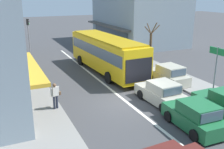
{
  "coord_description": "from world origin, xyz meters",
  "views": [
    {
      "loc": [
        -7.5,
        -14.16,
        6.93
      ],
      "look_at": [
        0.06,
        2.61,
        1.2
      ],
      "focal_mm": 42.0,
      "sensor_mm": 36.0,
      "label": 1
    }
  ],
  "objects_px": {
    "city_bus": "(106,52)",
    "street_tree_right": "(151,46)",
    "traffic_light_downstreet": "(28,31)",
    "sedan_queue_far_back": "(162,94)",
    "directional_road_sign": "(217,61)",
    "hatchback_queue_gap_filler": "(195,116)",
    "pedestrian_with_handbag_near": "(55,94)",
    "parked_hatchback_kerb_third": "(134,60)",
    "parked_wagon_kerb_rear": "(110,48)",
    "parked_hatchback_kerb_second": "(168,75)"
  },
  "relations": [
    {
      "from": "traffic_light_downstreet",
      "to": "parked_wagon_kerb_rear",
      "type": "bearing_deg",
      "value": -21.33
    },
    {
      "from": "directional_road_sign",
      "to": "street_tree_right",
      "type": "xyz_separation_m",
      "value": [
        0.53,
        8.87,
        -0.65
      ]
    },
    {
      "from": "hatchback_queue_gap_filler",
      "to": "parked_hatchback_kerb_second",
      "type": "xyz_separation_m",
      "value": [
        3.08,
        6.59,
        0.0
      ]
    },
    {
      "from": "city_bus",
      "to": "parked_wagon_kerb_rear",
      "type": "bearing_deg",
      "value": 63.54
    },
    {
      "from": "sedan_queue_far_back",
      "to": "street_tree_right",
      "type": "xyz_separation_m",
      "value": [
        4.19,
        8.16,
        1.37
      ]
    },
    {
      "from": "city_bus",
      "to": "parked_hatchback_kerb_third",
      "type": "distance_m",
      "value": 3.47
    },
    {
      "from": "city_bus",
      "to": "sedan_queue_far_back",
      "type": "distance_m",
      "value": 8.25
    },
    {
      "from": "directional_road_sign",
      "to": "street_tree_right",
      "type": "bearing_deg",
      "value": 86.57
    },
    {
      "from": "city_bus",
      "to": "hatchback_queue_gap_filler",
      "type": "distance_m",
      "value": 11.69
    },
    {
      "from": "sedan_queue_far_back",
      "to": "directional_road_sign",
      "type": "xyz_separation_m",
      "value": [
        3.66,
        -0.71,
        2.01
      ]
    },
    {
      "from": "city_bus",
      "to": "sedan_queue_far_back",
      "type": "height_order",
      "value": "city_bus"
    },
    {
      "from": "parked_hatchback_kerb_third",
      "to": "traffic_light_downstreet",
      "type": "distance_m",
      "value": 12.82
    },
    {
      "from": "city_bus",
      "to": "street_tree_right",
      "type": "height_order",
      "value": "street_tree_right"
    },
    {
      "from": "parked_wagon_kerb_rear",
      "to": "parked_hatchback_kerb_third",
      "type": "bearing_deg",
      "value": -89.6
    },
    {
      "from": "parked_hatchback_kerb_second",
      "to": "directional_road_sign",
      "type": "distance_m",
      "value": 4.39
    },
    {
      "from": "parked_hatchback_kerb_third",
      "to": "city_bus",
      "type": "bearing_deg",
      "value": -170.5
    },
    {
      "from": "parked_wagon_kerb_rear",
      "to": "pedestrian_with_handbag_near",
      "type": "relative_size",
      "value": 2.78
    },
    {
      "from": "sedan_queue_far_back",
      "to": "parked_hatchback_kerb_third",
      "type": "bearing_deg",
      "value": 72.65
    },
    {
      "from": "parked_hatchback_kerb_third",
      "to": "pedestrian_with_handbag_near",
      "type": "distance_m",
      "value": 11.58
    },
    {
      "from": "parked_hatchback_kerb_second",
      "to": "pedestrian_with_handbag_near",
      "type": "relative_size",
      "value": 2.31
    },
    {
      "from": "street_tree_right",
      "to": "traffic_light_downstreet",
      "type": "bearing_deg",
      "value": 136.13
    },
    {
      "from": "traffic_light_downstreet",
      "to": "parked_hatchback_kerb_third",
      "type": "bearing_deg",
      "value": -46.83
    },
    {
      "from": "hatchback_queue_gap_filler",
      "to": "parked_hatchback_kerb_second",
      "type": "distance_m",
      "value": 7.27
    },
    {
      "from": "parked_hatchback_kerb_third",
      "to": "directional_road_sign",
      "type": "height_order",
      "value": "directional_road_sign"
    },
    {
      "from": "sedan_queue_far_back",
      "to": "traffic_light_downstreet",
      "type": "height_order",
      "value": "traffic_light_downstreet"
    },
    {
      "from": "pedestrian_with_handbag_near",
      "to": "city_bus",
      "type": "bearing_deg",
      "value": 46.39
    },
    {
      "from": "parked_hatchback_kerb_third",
      "to": "parked_wagon_kerb_rear",
      "type": "height_order",
      "value": "parked_wagon_kerb_rear"
    },
    {
      "from": "city_bus",
      "to": "street_tree_right",
      "type": "distance_m",
      "value": 4.71
    },
    {
      "from": "traffic_light_downstreet",
      "to": "pedestrian_with_handbag_near",
      "type": "height_order",
      "value": "traffic_light_downstreet"
    },
    {
      "from": "traffic_light_downstreet",
      "to": "pedestrian_with_handbag_near",
      "type": "xyz_separation_m",
      "value": [
        -0.64,
        -16.13,
        -1.79
      ]
    },
    {
      "from": "sedan_queue_far_back",
      "to": "directional_road_sign",
      "type": "relative_size",
      "value": 1.18
    },
    {
      "from": "traffic_light_downstreet",
      "to": "sedan_queue_far_back",
      "type": "bearing_deg",
      "value": -71.65
    },
    {
      "from": "traffic_light_downstreet",
      "to": "parked_hatchback_kerb_second",
      "type": "bearing_deg",
      "value": -59.74
    },
    {
      "from": "parked_wagon_kerb_rear",
      "to": "pedestrian_with_handbag_near",
      "type": "height_order",
      "value": "pedestrian_with_handbag_near"
    },
    {
      "from": "street_tree_right",
      "to": "parked_hatchback_kerb_third",
      "type": "bearing_deg",
      "value": 160.69
    },
    {
      "from": "city_bus",
      "to": "traffic_light_downstreet",
      "type": "height_order",
      "value": "traffic_light_downstreet"
    },
    {
      "from": "parked_hatchback_kerb_third",
      "to": "directional_road_sign",
      "type": "distance_m",
      "value": 9.64
    },
    {
      "from": "hatchback_queue_gap_filler",
      "to": "traffic_light_downstreet",
      "type": "relative_size",
      "value": 0.89
    },
    {
      "from": "parked_wagon_kerb_rear",
      "to": "traffic_light_downstreet",
      "type": "xyz_separation_m",
      "value": [
        -8.61,
        3.36,
        2.11
      ]
    },
    {
      "from": "directional_road_sign",
      "to": "parked_wagon_kerb_rear",
      "type": "bearing_deg",
      "value": 93.71
    },
    {
      "from": "parked_hatchback_kerb_third",
      "to": "directional_road_sign",
      "type": "relative_size",
      "value": 1.04
    },
    {
      "from": "city_bus",
      "to": "sedan_queue_far_back",
      "type": "bearing_deg",
      "value": -86.39
    },
    {
      "from": "pedestrian_with_handbag_near",
      "to": "sedan_queue_far_back",
      "type": "bearing_deg",
      "value": -15.07
    },
    {
      "from": "hatchback_queue_gap_filler",
      "to": "parked_hatchback_kerb_third",
      "type": "relative_size",
      "value": 1.0
    },
    {
      "from": "sedan_queue_far_back",
      "to": "street_tree_right",
      "type": "height_order",
      "value": "street_tree_right"
    },
    {
      "from": "hatchback_queue_gap_filler",
      "to": "pedestrian_with_handbag_near",
      "type": "xyz_separation_m",
      "value": [
        -6.2,
        5.27,
        0.36
      ]
    },
    {
      "from": "sedan_queue_far_back",
      "to": "traffic_light_downstreet",
      "type": "bearing_deg",
      "value": 108.35
    },
    {
      "from": "city_bus",
      "to": "street_tree_right",
      "type": "bearing_deg",
      "value": 0.26
    },
    {
      "from": "parked_hatchback_kerb_second",
      "to": "parked_hatchback_kerb_third",
      "type": "xyz_separation_m",
      "value": [
        0.01,
        5.59,
        0.0
      ]
    },
    {
      "from": "hatchback_queue_gap_filler",
      "to": "street_tree_right",
      "type": "height_order",
      "value": "street_tree_right"
    }
  ]
}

